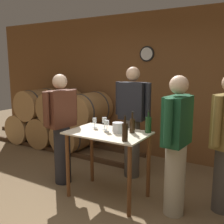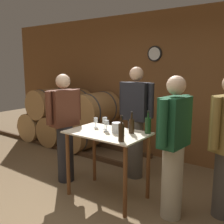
# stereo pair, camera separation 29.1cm
# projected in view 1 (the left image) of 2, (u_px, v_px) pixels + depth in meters

# --- Properties ---
(ground_plane) EXTENTS (14.00, 14.00, 0.00)m
(ground_plane) POSITION_uv_depth(u_px,v_px,m) (75.00, 223.00, 2.95)
(ground_plane) COLOR brown
(back_wall) EXTENTS (8.40, 0.08, 2.70)m
(back_wall) POSITION_uv_depth(u_px,v_px,m) (160.00, 86.00, 4.83)
(back_wall) COLOR brown
(back_wall) RESTS_ON ground_plane
(barrel_rack) EXTENTS (4.24, 0.84, 1.22)m
(barrel_rack) POSITION_uv_depth(u_px,v_px,m) (56.00, 119.00, 5.61)
(barrel_rack) COLOR #4C331E
(barrel_rack) RESTS_ON ground_plane
(tasting_table) EXTENTS (1.04, 0.67, 0.89)m
(tasting_table) POSITION_uv_depth(u_px,v_px,m) (108.00, 146.00, 3.41)
(tasting_table) COLOR beige
(tasting_table) RESTS_ON ground_plane
(wine_bottle_far_left) EXTENTS (0.07, 0.07, 0.28)m
(wine_bottle_far_left) POSITION_uv_depth(u_px,v_px,m) (132.00, 125.00, 3.34)
(wine_bottle_far_left) COLOR black
(wine_bottle_far_left) RESTS_ON tasting_table
(wine_bottle_left) EXTENTS (0.07, 0.07, 0.30)m
(wine_bottle_left) POSITION_uv_depth(u_px,v_px,m) (125.00, 131.00, 2.97)
(wine_bottle_left) COLOR black
(wine_bottle_left) RESTS_ON tasting_table
(wine_bottle_center) EXTENTS (0.08, 0.08, 0.29)m
(wine_bottle_center) POSITION_uv_depth(u_px,v_px,m) (148.00, 124.00, 3.35)
(wine_bottle_center) COLOR #193819
(wine_bottle_center) RESTS_ON tasting_table
(wine_glass_near_left) EXTENTS (0.06, 0.06, 0.14)m
(wine_glass_near_left) POSITION_uv_depth(u_px,v_px,m) (95.00, 121.00, 3.61)
(wine_glass_near_left) COLOR silver
(wine_glass_near_left) RESTS_ON tasting_table
(wine_glass_near_center) EXTENTS (0.06, 0.06, 0.17)m
(wine_glass_near_center) POSITION_uv_depth(u_px,v_px,m) (104.00, 121.00, 3.49)
(wine_glass_near_center) COLOR silver
(wine_glass_near_center) RESTS_ON tasting_table
(wine_glass_near_right) EXTENTS (0.06, 0.06, 0.15)m
(wine_glass_near_right) POSITION_uv_depth(u_px,v_px,m) (107.00, 123.00, 3.39)
(wine_glass_near_right) COLOR silver
(wine_glass_near_right) RESTS_ON tasting_table
(ice_bucket) EXTENTS (0.14, 0.14, 0.13)m
(ice_bucket) POSITION_uv_depth(u_px,v_px,m) (118.00, 128.00, 3.35)
(ice_bucket) COLOR silver
(ice_bucket) RESTS_ON tasting_table
(person_host) EXTENTS (0.59, 0.24, 1.72)m
(person_host) POSITION_uv_depth(u_px,v_px,m) (132.00, 120.00, 4.03)
(person_host) COLOR #4C4742
(person_host) RESTS_ON ground_plane
(person_visitor_with_scarf) EXTENTS (0.29, 0.58, 1.62)m
(person_visitor_with_scarf) POSITION_uv_depth(u_px,v_px,m) (61.00, 127.00, 3.81)
(person_visitor_with_scarf) COLOR #232328
(person_visitor_with_scarf) RESTS_ON ground_plane
(person_visitor_near_door) EXTENTS (0.25, 0.59, 1.64)m
(person_visitor_near_door) POSITION_uv_depth(u_px,v_px,m) (176.00, 144.00, 2.99)
(person_visitor_near_door) COLOR #B7AD93
(person_visitor_near_door) RESTS_ON ground_plane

